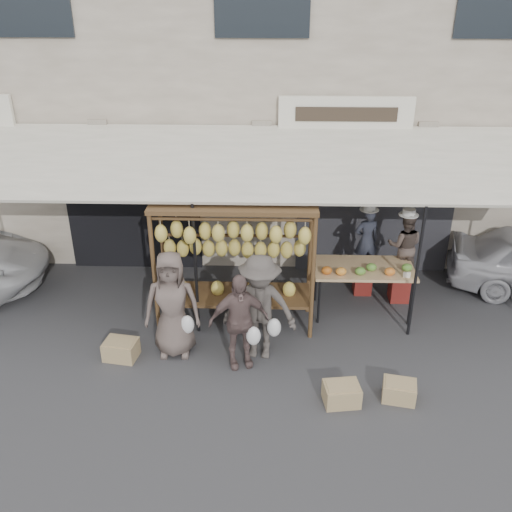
{
  "coord_description": "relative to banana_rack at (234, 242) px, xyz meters",
  "views": [
    {
      "loc": [
        0.19,
        -6.81,
        5.48
      ],
      "look_at": [
        -0.04,
        1.4,
        1.3
      ],
      "focal_mm": 40.0,
      "sensor_mm": 36.0,
      "label": 1
    }
  ],
  "objects": [
    {
      "name": "banana_rack",
      "position": [
        0.0,
        0.0,
        0.0
      ],
      "size": [
        2.6,
        0.9,
        2.24
      ],
      "color": "#50351B",
      "rests_on": "ground_plane"
    },
    {
      "name": "customer_right",
      "position": [
        0.43,
        -0.85,
        -0.7
      ],
      "size": [
        1.2,
        0.8,
        1.74
      ],
      "primitive_type": "imported",
      "rotation": [
        0.0,
        0.0,
        -0.14
      ],
      "color": "#48423E",
      "rests_on": "ground_plane"
    },
    {
      "name": "stool_right",
      "position": [
        2.94,
        0.91,
        -1.34
      ],
      "size": [
        0.34,
        0.34,
        0.47
      ],
      "primitive_type": "cube",
      "rotation": [
        0.0,
        0.0,
        0.02
      ],
      "color": "maroon",
      "rests_on": "ground_plane"
    },
    {
      "name": "stool_left",
      "position": [
        2.31,
        1.15,
        -1.35
      ],
      "size": [
        0.4,
        0.4,
        0.45
      ],
      "primitive_type": "cube",
      "rotation": [
        0.0,
        0.0,
        0.28
      ],
      "color": "maroon",
      "rests_on": "ground_plane"
    },
    {
      "name": "produce_table",
      "position": [
        2.18,
        0.41,
        -0.7
      ],
      "size": [
        1.7,
        0.9,
        1.04
      ],
      "color": "tan",
      "rests_on": "ground_plane"
    },
    {
      "name": "customer_left",
      "position": [
        -0.91,
        -0.8,
        -0.7
      ],
      "size": [
        0.87,
        0.59,
        1.75
      ],
      "primitive_type": "imported",
      "rotation": [
        0.0,
        0.0,
        0.03
      ],
      "color": "brown",
      "rests_on": "ground_plane"
    },
    {
      "name": "vendor_right",
      "position": [
        2.94,
        0.91,
        -0.48
      ],
      "size": [
        0.68,
        0.58,
        1.25
      ],
      "primitive_type": "imported",
      "rotation": [
        0.0,
        0.0,
        2.95
      ],
      "color": "#51433D",
      "rests_on": "stool_right"
    },
    {
      "name": "crate_near_b",
      "position": [
        2.42,
        -1.82,
        -1.44
      ],
      "size": [
        0.52,
        0.43,
        0.27
      ],
      "primitive_type": "cube",
      "rotation": [
        0.0,
        0.0,
        -0.2
      ],
      "color": "tan",
      "rests_on": "ground_plane"
    },
    {
      "name": "customer_mid",
      "position": [
        0.12,
        -1.08,
        -0.8
      ],
      "size": [
        0.98,
        0.6,
        1.55
      ],
      "primitive_type": "imported",
      "rotation": [
        0.0,
        0.0,
        0.26
      ],
      "color": "brown",
      "rests_on": "ground_plane"
    },
    {
      "name": "awning",
      "position": [
        0.4,
        0.92,
        1.0
      ],
      "size": [
        10.0,
        2.35,
        2.92
      ],
      "color": "silver",
      "rests_on": "ground_plane"
    },
    {
      "name": "shophouse",
      "position": [
        0.39,
        5.13,
        2.07
      ],
      "size": [
        24.0,
        6.15,
        7.3
      ],
      "color": "beige",
      "rests_on": "ground_plane"
    },
    {
      "name": "ground_plane",
      "position": [
        0.39,
        -1.36,
        -1.57
      ],
      "size": [
        90.0,
        90.0,
        0.0
      ],
      "primitive_type": "plane",
      "color": "#2D2D30"
    },
    {
      "name": "crate_far",
      "position": [
        -1.73,
        -0.98,
        -1.42
      ],
      "size": [
        0.55,
        0.45,
        0.3
      ],
      "primitive_type": "cube",
      "rotation": [
        0.0,
        0.0,
        -0.16
      ],
      "color": "tan",
      "rests_on": "ground_plane"
    },
    {
      "name": "crate_near_a",
      "position": [
        1.6,
        -1.92,
        -1.43
      ],
      "size": [
        0.54,
        0.44,
        0.29
      ],
      "primitive_type": "cube",
      "rotation": [
        0.0,
        0.0,
        0.14
      ],
      "color": "tan",
      "rests_on": "ground_plane"
    },
    {
      "name": "vendor_left",
      "position": [
        2.31,
        1.15,
        -0.49
      ],
      "size": [
        0.52,
        0.4,
        1.26
      ],
      "primitive_type": "imported",
      "rotation": [
        0.0,
        0.0,
        3.39
      ],
      "color": "#282B38",
      "rests_on": "stool_left"
    }
  ]
}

